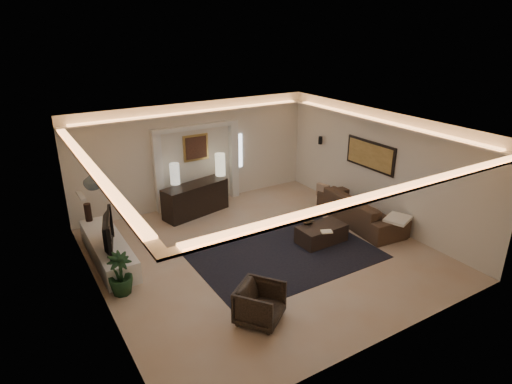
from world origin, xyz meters
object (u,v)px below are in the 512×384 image
console (196,200)px  coffee_table (321,234)px  armchair (260,304)px  sofa (361,210)px

console → coffee_table: bearing=-71.5°
armchair → coffee_table: bearing=-4.7°
armchair → console: bearing=42.6°
console → sofa: bearing=-52.0°
console → armchair: (-0.93, -4.79, -0.05)m
sofa → coffee_table: sofa is taller
sofa → armchair: 4.78m
console → coffee_table: size_ratio=1.59×
sofa → coffee_table: 1.57m
console → sofa: console is taller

